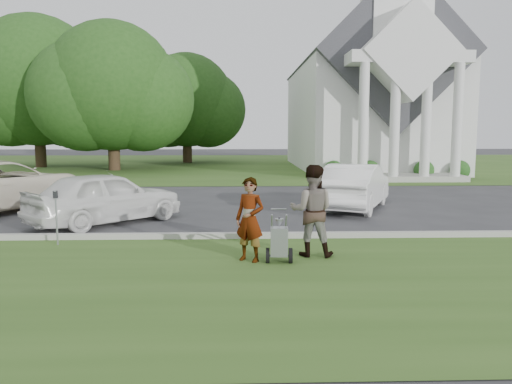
{
  "coord_description": "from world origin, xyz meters",
  "views": [
    {
      "loc": [
        0.4,
        -11.4,
        2.63
      ],
      "look_at": [
        0.75,
        0.0,
        1.22
      ],
      "focal_mm": 35.0,
      "sensor_mm": 36.0,
      "label": 1
    }
  ],
  "objects_px": {
    "church": "(366,82)",
    "tree_back": "(186,105)",
    "tree_far": "(37,87)",
    "car_d": "(355,186)",
    "tree_left": "(112,92)",
    "car_b": "(106,197)",
    "person_left": "(250,220)",
    "person_right": "(312,211)",
    "car_a": "(0,185)",
    "parking_meter_near": "(56,211)",
    "striping_cart": "(279,243)"
  },
  "relations": [
    {
      "from": "car_d",
      "to": "car_a",
      "type": "bearing_deg",
      "value": 23.73
    },
    {
      "from": "tree_far",
      "to": "car_a",
      "type": "xyz_separation_m",
      "value": [
        6.45,
        -19.75,
        -4.86
      ]
    },
    {
      "from": "tree_left",
      "to": "striping_cart",
      "type": "relative_size",
      "value": 10.0
    },
    {
      "from": "parking_meter_near",
      "to": "car_d",
      "type": "height_order",
      "value": "car_d"
    },
    {
      "from": "church",
      "to": "parking_meter_near",
      "type": "bearing_deg",
      "value": -118.95
    },
    {
      "from": "tree_left",
      "to": "person_left",
      "type": "relative_size",
      "value": 6.28
    },
    {
      "from": "person_right",
      "to": "parking_meter_near",
      "type": "height_order",
      "value": "person_right"
    },
    {
      "from": "car_d",
      "to": "tree_back",
      "type": "bearing_deg",
      "value": -47.45
    },
    {
      "from": "person_right",
      "to": "parking_meter_near",
      "type": "distance_m",
      "value": 5.8
    },
    {
      "from": "tree_left",
      "to": "person_right",
      "type": "bearing_deg",
      "value": -66.89
    },
    {
      "from": "church",
      "to": "car_a",
      "type": "xyz_separation_m",
      "value": [
        -16.56,
        -17.87,
        -5.1
      ]
    },
    {
      "from": "person_left",
      "to": "person_right",
      "type": "relative_size",
      "value": 0.88
    },
    {
      "from": "tree_far",
      "to": "tree_back",
      "type": "distance_m",
      "value": 11.22
    },
    {
      "from": "tree_back",
      "to": "person_right",
      "type": "xyz_separation_m",
      "value": [
        5.89,
        -31.17,
        -3.77
      ]
    },
    {
      "from": "tree_left",
      "to": "car_b",
      "type": "bearing_deg",
      "value": -76.63
    },
    {
      "from": "tree_far",
      "to": "car_d",
      "type": "bearing_deg",
      "value": -47.38
    },
    {
      "from": "tree_far",
      "to": "parking_meter_near",
      "type": "height_order",
      "value": "tree_far"
    },
    {
      "from": "tree_back",
      "to": "person_left",
      "type": "bearing_deg",
      "value": -81.73
    },
    {
      "from": "tree_far",
      "to": "car_d",
      "type": "distance_m",
      "value": 27.4
    },
    {
      "from": "tree_far",
      "to": "car_a",
      "type": "relative_size",
      "value": 1.94
    },
    {
      "from": "tree_back",
      "to": "car_d",
      "type": "distance_m",
      "value": 26.47
    },
    {
      "from": "person_left",
      "to": "car_d",
      "type": "xyz_separation_m",
      "value": [
        3.66,
        6.74,
        -0.08
      ]
    },
    {
      "from": "tree_left",
      "to": "car_d",
      "type": "bearing_deg",
      "value": -53.96
    },
    {
      "from": "church",
      "to": "car_d",
      "type": "bearing_deg",
      "value": -104.84
    },
    {
      "from": "church",
      "to": "tree_back",
      "type": "xyz_separation_m",
      "value": [
        -13.01,
        6.87,
        -1.21
      ]
    },
    {
      "from": "tree_back",
      "to": "person_right",
      "type": "bearing_deg",
      "value": -79.3
    },
    {
      "from": "tree_far",
      "to": "person_right",
      "type": "relative_size",
      "value": 6.08
    },
    {
      "from": "striping_cart",
      "to": "car_b",
      "type": "bearing_deg",
      "value": 139.38
    },
    {
      "from": "car_b",
      "to": "person_right",
      "type": "bearing_deg",
      "value": -171.47
    },
    {
      "from": "tree_back",
      "to": "car_b",
      "type": "distance_m",
      "value": 27.57
    },
    {
      "from": "tree_back",
      "to": "car_b",
      "type": "xyz_separation_m",
      "value": [
        0.58,
        -27.28,
        -3.98
      ]
    },
    {
      "from": "tree_back",
      "to": "parking_meter_near",
      "type": "distance_m",
      "value": 30.29
    },
    {
      "from": "person_left",
      "to": "car_a",
      "type": "bearing_deg",
      "value": 170.58
    },
    {
      "from": "person_right",
      "to": "car_b",
      "type": "xyz_separation_m",
      "value": [
        -5.31,
        3.9,
        -0.21
      ]
    },
    {
      "from": "tree_back",
      "to": "tree_left",
      "type": "bearing_deg",
      "value": -116.57
    },
    {
      "from": "tree_far",
      "to": "striping_cart",
      "type": "relative_size",
      "value": 10.95
    },
    {
      "from": "tree_left",
      "to": "parking_meter_near",
      "type": "xyz_separation_m",
      "value": [
        4.2,
        -22.03,
        -4.3
      ]
    },
    {
      "from": "person_left",
      "to": "person_right",
      "type": "distance_m",
      "value": 1.36
    },
    {
      "from": "parking_meter_near",
      "to": "car_a",
      "type": "height_order",
      "value": "car_a"
    },
    {
      "from": "car_a",
      "to": "car_b",
      "type": "relative_size",
      "value": 1.36
    },
    {
      "from": "church",
      "to": "person_right",
      "type": "xyz_separation_m",
      "value": [
        -7.12,
        -24.3,
        -4.98
      ]
    },
    {
      "from": "car_b",
      "to": "car_d",
      "type": "relative_size",
      "value": 0.95
    },
    {
      "from": "person_left",
      "to": "car_b",
      "type": "relative_size",
      "value": 0.38
    },
    {
      "from": "person_right",
      "to": "church",
      "type": "bearing_deg",
      "value": -96.92
    },
    {
      "from": "person_left",
      "to": "parking_meter_near",
      "type": "height_order",
      "value": "person_left"
    },
    {
      "from": "car_b",
      "to": "car_d",
      "type": "distance_m",
      "value": 8.05
    },
    {
      "from": "church",
      "to": "person_right",
      "type": "distance_m",
      "value": 25.81
    },
    {
      "from": "person_left",
      "to": "car_a",
      "type": "relative_size",
      "value": 0.28
    },
    {
      "from": "church",
      "to": "tree_left",
      "type": "xyz_separation_m",
      "value": [
        -17.01,
        -1.13,
        -0.83
      ]
    },
    {
      "from": "tree_far",
      "to": "person_left",
      "type": "relative_size",
      "value": 6.88
    }
  ]
}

